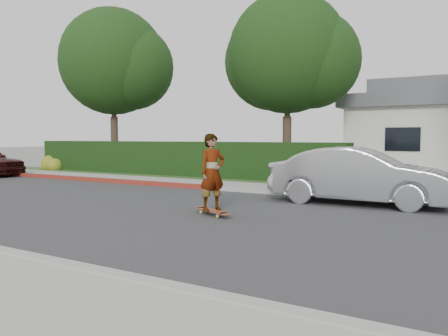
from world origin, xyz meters
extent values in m
plane|color=slate|center=(0.00, 0.00, 0.00)|extent=(120.00, 120.00, 0.00)
cube|color=#2D2D30|center=(0.00, 0.00, 0.01)|extent=(60.00, 8.00, 0.01)
cube|color=#9E9E99|center=(0.00, 4.10, 0.07)|extent=(60.00, 0.20, 0.15)
cube|color=maroon|center=(-5.00, 4.10, 0.08)|extent=(12.00, 0.21, 0.15)
cube|color=gray|center=(0.00, 5.00, 0.06)|extent=(60.00, 1.60, 0.12)
cube|color=#2D4C1E|center=(0.00, 6.60, 0.05)|extent=(60.00, 1.60, 0.10)
cube|color=black|center=(-3.00, 7.20, 0.75)|extent=(15.00, 1.00, 1.50)
sphere|color=#2D4C19|center=(-10.20, 6.80, 0.35)|extent=(0.90, 0.90, 0.90)
sphere|color=#2D4C19|center=(-9.60, 6.60, 0.30)|extent=(0.70, 0.70, 0.70)
cylinder|color=#33261C|center=(-7.50, 8.50, 1.35)|extent=(0.36, 0.36, 2.70)
cylinder|color=#33261C|center=(-7.50, 8.50, 3.38)|extent=(0.24, 0.24, 2.25)
sphere|color=black|center=(-7.50, 8.50, 5.40)|extent=(5.20, 5.20, 5.20)
sphere|color=black|center=(-8.30, 8.90, 5.20)|extent=(4.42, 4.42, 4.42)
sphere|color=black|center=(-6.60, 8.80, 5.10)|extent=(4.16, 4.16, 4.16)
cylinder|color=#33261C|center=(1.50, 9.00, 1.26)|extent=(0.36, 0.36, 2.52)
cylinder|color=#33261C|center=(1.50, 9.00, 3.15)|extent=(0.24, 0.24, 2.10)
sphere|color=black|center=(1.50, 9.00, 5.04)|extent=(4.80, 4.80, 4.80)
sphere|color=black|center=(0.70, 9.40, 4.84)|extent=(4.08, 4.08, 4.08)
sphere|color=black|center=(2.40, 9.30, 4.74)|extent=(3.84, 3.84, 3.84)
cube|color=black|center=(5.50, 11.98, 1.60)|extent=(1.40, 0.06, 1.00)
cylinder|color=gold|center=(2.97, 0.28, 0.04)|extent=(0.07, 0.06, 0.06)
cylinder|color=gold|center=(3.05, 0.44, 0.04)|extent=(0.07, 0.06, 0.06)
cylinder|color=gold|center=(3.55, 0.01, 0.04)|extent=(0.07, 0.06, 0.06)
cylinder|color=gold|center=(3.63, 0.18, 0.04)|extent=(0.07, 0.06, 0.06)
cube|color=silver|center=(3.01, 0.36, 0.09)|extent=(0.13, 0.20, 0.03)
cube|color=silver|center=(3.59, 0.09, 0.09)|extent=(0.13, 0.20, 0.03)
cube|color=brown|center=(3.30, 0.23, 0.11)|extent=(0.97, 0.61, 0.02)
cylinder|color=brown|center=(2.87, 0.43, 0.11)|extent=(0.31, 0.31, 0.02)
cylinder|color=brown|center=(3.74, 0.03, 0.11)|extent=(0.31, 0.31, 0.02)
imported|color=white|center=(3.30, 0.23, 0.94)|extent=(0.61, 0.71, 1.65)
imported|color=#B1B4B8|center=(5.67, 3.41, 0.72)|extent=(4.37, 1.55, 1.44)
camera|label=1|loc=(8.16, -7.71, 1.69)|focal=35.00mm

